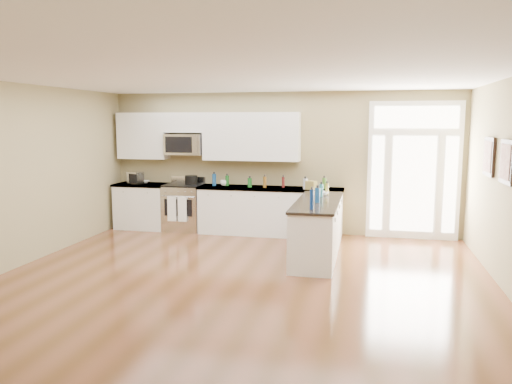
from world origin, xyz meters
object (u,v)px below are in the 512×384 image
kitchen_range (184,207)px  toaster_oven (135,178)px  peninsula_cabinet (317,231)px  stockpot (191,180)px

kitchen_range → toaster_oven: size_ratio=3.79×
peninsula_cabinet → kitchen_range: kitchen_range is taller
kitchen_range → stockpot: 0.59m
stockpot → peninsula_cabinet: bearing=-28.7°
stockpot → toaster_oven: 1.20m
stockpot → kitchen_range: bearing=-163.6°
peninsula_cabinet → stockpot: size_ratio=9.10×
peninsula_cabinet → kitchen_range: (-2.88, 1.45, 0.05)m
kitchen_range → toaster_oven: 1.20m
stockpot → toaster_oven: toaster_oven is taller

